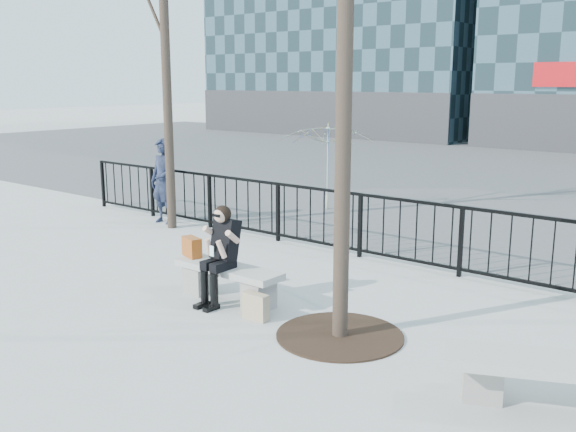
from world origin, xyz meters
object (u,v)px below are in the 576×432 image
Objects in this scene: bench_second at (550,381)px; standing_man at (164,181)px; seated_woman at (219,255)px; bench_main at (228,279)px.

standing_man is at bearing 135.50° from bench_second.
bench_second is at bearing -3.81° from seated_woman.
standing_man reaches higher than seated_woman.
standing_man is (-4.46, 2.72, 0.59)m from bench_main.
seated_woman is at bearing -90.00° from bench_main.
standing_man is at bearing 148.68° from bench_main.
bench_second is 1.38× the size of seated_woman.
bench_second is 9.41m from standing_man.
seated_woman is 0.75× the size of standing_man.
bench_second reaches higher than bench_main.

